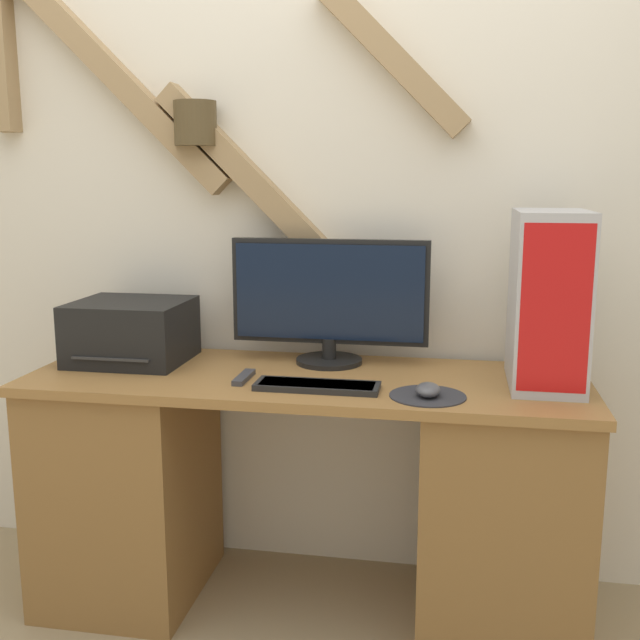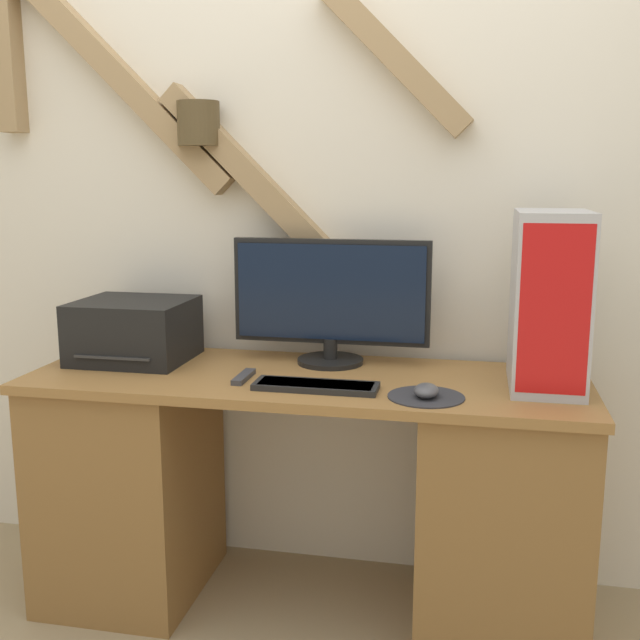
% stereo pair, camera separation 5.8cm
% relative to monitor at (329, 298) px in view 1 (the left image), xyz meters
% --- Properties ---
extents(wall_back, '(6.40, 0.19, 2.70)m').
position_rel_monitor_xyz_m(wall_back, '(-0.06, 0.18, 0.35)').
color(wall_back, silver).
rests_on(wall_back, ground_plane).
extents(desk, '(1.74, 0.60, 0.79)m').
position_rel_monitor_xyz_m(desk, '(-0.05, -0.17, -0.60)').
color(desk, olive).
rests_on(desk, ground_plane).
extents(monitor, '(0.65, 0.22, 0.41)m').
position_rel_monitor_xyz_m(monitor, '(0.00, 0.00, 0.00)').
color(monitor, black).
rests_on(monitor, desk).
extents(keyboard, '(0.37, 0.12, 0.02)m').
position_rel_monitor_xyz_m(keyboard, '(0.02, -0.32, -0.21)').
color(keyboard, black).
rests_on(keyboard, desk).
extents(mousepad, '(0.22, 0.22, 0.00)m').
position_rel_monitor_xyz_m(mousepad, '(0.34, -0.34, -0.22)').
color(mousepad, '#2D2D33').
rests_on(mousepad, desk).
extents(mouse, '(0.07, 0.10, 0.04)m').
position_rel_monitor_xyz_m(mouse, '(0.34, -0.34, -0.20)').
color(mouse, '#4C4C51').
rests_on(mouse, mousepad).
extents(computer_tower, '(0.21, 0.35, 0.52)m').
position_rel_monitor_xyz_m(computer_tower, '(0.68, -0.15, 0.04)').
color(computer_tower, '#B2B2B7').
rests_on(computer_tower, desk).
extents(printer, '(0.37, 0.34, 0.20)m').
position_rel_monitor_xyz_m(printer, '(-0.66, -0.09, -0.12)').
color(printer, black).
rests_on(printer, desk).
extents(remote_control, '(0.03, 0.15, 0.02)m').
position_rel_monitor_xyz_m(remote_control, '(-0.22, -0.26, -0.21)').
color(remote_control, '#38383D').
rests_on(remote_control, desk).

